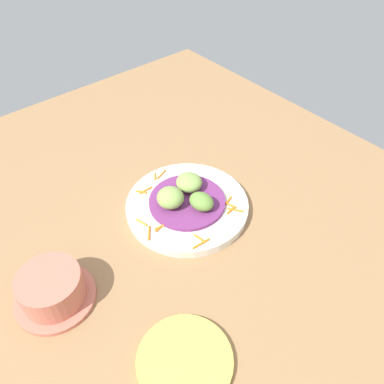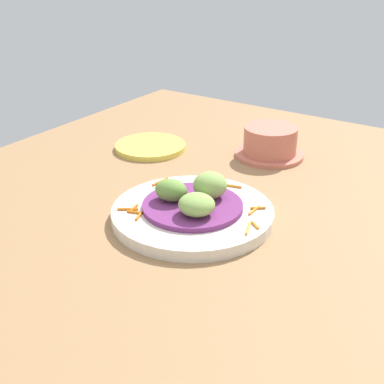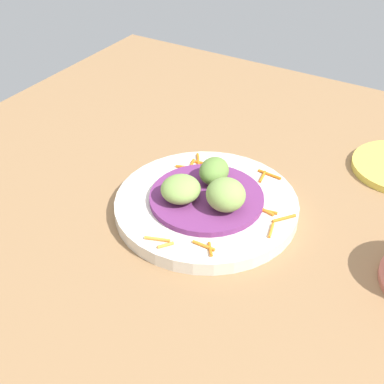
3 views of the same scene
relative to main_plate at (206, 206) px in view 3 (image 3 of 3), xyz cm
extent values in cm
cube|color=#936D47|center=(5.40, -4.38, -1.93)|extent=(110.00, 110.00, 2.00)
cylinder|color=silver|center=(0.00, 0.00, 0.00)|extent=(25.15, 25.15, 1.86)
cylinder|color=#702D6B|center=(0.00, 0.00, 1.35)|extent=(15.58, 15.58, 0.83)
cylinder|color=orange|center=(-1.14, -10.29, 1.13)|extent=(3.21, 1.48, 0.40)
cylinder|color=orange|center=(4.88, 9.90, 1.13)|extent=(3.72, 0.71, 0.40)
cylinder|color=orange|center=(-6.78, 5.15, 1.13)|extent=(2.50, 1.19, 0.40)
cylinder|color=orange|center=(4.40, -8.37, 1.13)|extent=(3.07, 0.40, 0.40)
cylinder|color=orange|center=(5.25, -8.53, 1.13)|extent=(1.69, 2.11, 0.40)
cylinder|color=orange|center=(-5.08, 7.47, 1.13)|extent=(2.12, 0.74, 0.40)
cylinder|color=orange|center=(10.71, 1.61, 1.13)|extent=(2.39, 2.93, 0.40)
cylinder|color=orange|center=(8.48, 1.90, 1.13)|extent=(2.21, 0.80, 0.40)
cylinder|color=orange|center=(0.35, -10.68, 1.13)|extent=(1.56, 1.91, 0.40)
cylinder|color=orange|center=(8.09, 1.77, 1.13)|extent=(2.44, 0.88, 0.40)
cylinder|color=orange|center=(4.25, 8.85, 1.13)|extent=(0.83, 2.77, 0.40)
cylinder|color=orange|center=(-6.00, 7.93, 1.13)|extent=(2.09, 2.89, 0.40)
cylinder|color=orange|center=(-6.28, 6.60, 1.13)|extent=(0.94, 2.07, 0.40)
cylinder|color=orange|center=(10.27, -1.49, 1.13)|extent=(1.04, 2.72, 0.40)
ellipsoid|color=olive|center=(-0.82, 3.46, 3.46)|extent=(5.16, 5.94, 3.40)
ellipsoid|color=#84A851|center=(-2.59, -2.44, 3.37)|extent=(6.29, 6.43, 3.22)
ellipsoid|color=#84A851|center=(3.41, -1.02, 3.84)|extent=(7.44, 7.43, 4.15)
camera|label=1|loc=(34.92, 42.80, 57.77)|focal=36.21mm
camera|label=2|loc=(-61.11, -40.50, 38.94)|focal=50.02mm
camera|label=3|loc=(28.52, -51.24, 45.31)|focal=50.46mm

